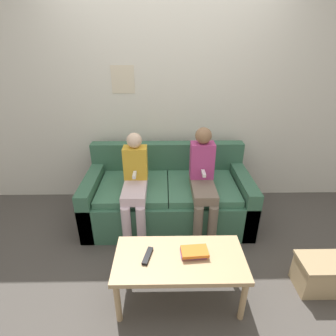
% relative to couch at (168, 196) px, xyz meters
% --- Properties ---
extents(ground_plane, '(10.00, 10.00, 0.00)m').
position_rel_couch_xyz_m(ground_plane, '(0.00, -0.56, -0.27)').
color(ground_plane, '#4C4742').
extents(wall_back, '(8.00, 0.06, 2.60)m').
position_rel_couch_xyz_m(wall_back, '(-0.00, 0.53, 1.03)').
color(wall_back, silver).
rests_on(wall_back, ground_plane).
extents(couch, '(1.77, 0.88, 0.79)m').
position_rel_couch_xyz_m(couch, '(0.00, 0.00, 0.00)').
color(couch, '#38664C').
rests_on(couch, ground_plane).
extents(coffee_table, '(0.97, 0.48, 0.41)m').
position_rel_couch_xyz_m(coffee_table, '(0.07, -1.06, 0.09)').
color(coffee_table, tan).
rests_on(coffee_table, ground_plane).
extents(person_left, '(0.24, 0.59, 1.04)m').
position_rel_couch_xyz_m(person_left, '(-0.33, -0.21, 0.31)').
color(person_left, silver).
rests_on(person_left, ground_plane).
extents(person_right, '(0.24, 0.59, 1.10)m').
position_rel_couch_xyz_m(person_right, '(0.35, -0.20, 0.34)').
color(person_right, '#756656').
rests_on(person_right, ground_plane).
extents(tv_remote, '(0.08, 0.17, 0.02)m').
position_rel_couch_xyz_m(tv_remote, '(-0.17, -1.05, 0.15)').
color(tv_remote, black).
rests_on(tv_remote, coffee_table).
extents(book_stack, '(0.21, 0.14, 0.05)m').
position_rel_couch_xyz_m(book_stack, '(0.18, -1.03, 0.16)').
color(book_stack, '#7A3389').
rests_on(book_stack, coffee_table).
extents(storage_box, '(0.42, 0.27, 0.29)m').
position_rel_couch_xyz_m(storage_box, '(1.24, -1.00, -0.13)').
color(storage_box, tan).
rests_on(storage_box, ground_plane).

